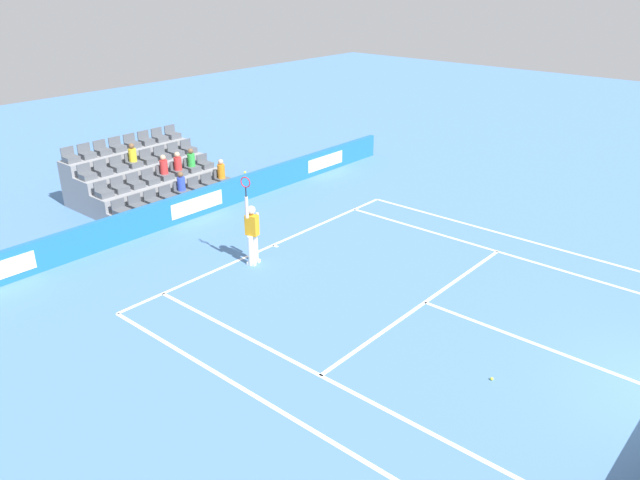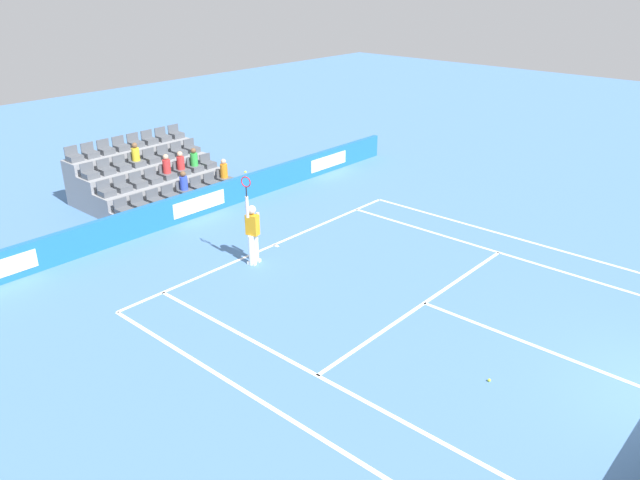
% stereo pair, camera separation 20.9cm
% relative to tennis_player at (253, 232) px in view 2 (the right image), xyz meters
% --- Properties ---
extents(line_baseline, '(10.97, 0.10, 0.01)m').
position_rel_tennis_player_xyz_m(line_baseline, '(-1.28, -0.48, -0.99)').
color(line_baseline, white).
rests_on(line_baseline, ground).
extents(line_service, '(8.23, 0.10, 0.01)m').
position_rel_tennis_player_xyz_m(line_service, '(-1.28, 5.01, -0.99)').
color(line_service, white).
rests_on(line_service, ground).
extents(line_centre_service, '(0.10, 6.40, 0.01)m').
position_rel_tennis_player_xyz_m(line_centre_service, '(-1.28, 8.21, -0.99)').
color(line_centre_service, white).
rests_on(line_centre_service, ground).
extents(line_singles_sideline_left, '(0.10, 11.89, 0.01)m').
position_rel_tennis_player_xyz_m(line_singles_sideline_left, '(2.83, 5.46, -0.99)').
color(line_singles_sideline_left, white).
rests_on(line_singles_sideline_left, ground).
extents(line_singles_sideline_right, '(0.10, 11.89, 0.01)m').
position_rel_tennis_player_xyz_m(line_singles_sideline_right, '(-5.40, 5.46, -0.99)').
color(line_singles_sideline_right, white).
rests_on(line_singles_sideline_right, ground).
extents(line_doubles_sideline_left, '(0.10, 11.89, 0.01)m').
position_rel_tennis_player_xyz_m(line_doubles_sideline_left, '(4.20, 5.46, -0.99)').
color(line_doubles_sideline_left, white).
rests_on(line_doubles_sideline_left, ground).
extents(line_doubles_sideline_right, '(0.10, 11.89, 0.01)m').
position_rel_tennis_player_xyz_m(line_doubles_sideline_right, '(-6.77, 5.46, -0.99)').
color(line_doubles_sideline_right, white).
rests_on(line_doubles_sideline_right, ground).
extents(line_centre_mark, '(0.10, 0.20, 0.01)m').
position_rel_tennis_player_xyz_m(line_centre_mark, '(-1.28, -0.38, -0.99)').
color(line_centre_mark, white).
rests_on(line_centre_mark, ground).
extents(sponsor_barrier, '(20.38, 0.22, 0.93)m').
position_rel_tennis_player_xyz_m(sponsor_barrier, '(-1.28, -4.21, -0.53)').
color(sponsor_barrier, '#1E66AD').
rests_on(sponsor_barrier, ground).
extents(tennis_player, '(0.54, 0.41, 2.85)m').
position_rel_tennis_player_xyz_m(tennis_player, '(0.00, 0.00, 0.00)').
color(tennis_player, white).
rests_on(tennis_player, ground).
extents(stadium_stand, '(4.96, 3.80, 2.18)m').
position_rel_tennis_player_xyz_m(stadium_stand, '(-1.29, -7.14, -0.31)').
color(stadium_stand, gray).
rests_on(stadium_stand, ground).
extents(loose_tennis_ball, '(0.07, 0.07, 0.07)m').
position_rel_tennis_player_xyz_m(loose_tennis_ball, '(0.62, 7.81, -0.96)').
color(loose_tennis_ball, '#D1E533').
rests_on(loose_tennis_ball, ground).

